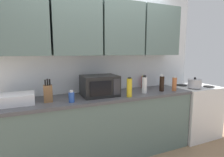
% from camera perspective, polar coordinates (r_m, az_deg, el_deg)
% --- Properties ---
extents(wall_back_with_cabinets, '(3.52, 0.38, 2.60)m').
position_cam_1_polar(wall_back_with_cabinets, '(2.63, -4.58, 10.30)').
color(wall_back_with_cabinets, white).
rests_on(wall_back_with_cabinets, ground_plane).
extents(counter_run, '(2.65, 0.63, 0.90)m').
position_cam_1_polar(counter_run, '(2.62, -2.58, -14.95)').
color(counter_run, slate).
rests_on(counter_run, ground_plane).
extents(stove_range, '(0.76, 0.64, 0.91)m').
position_cam_1_polar(stove_range, '(3.55, 24.67, -9.39)').
color(stove_range, silver).
rests_on(stove_range, ground_plane).
extents(kettle, '(0.21, 0.21, 0.18)m').
position_cam_1_polar(kettle, '(3.22, 25.07, -1.47)').
color(kettle, '#B2B2B7').
rests_on(kettle, stove_range).
extents(microwave, '(0.48, 0.37, 0.28)m').
position_cam_1_polar(microwave, '(2.43, -3.99, -2.30)').
color(microwave, black).
rests_on(microwave, counter_run).
extents(dish_rack, '(0.38, 0.30, 0.12)m').
position_cam_1_polar(dish_rack, '(2.32, -28.30, -5.82)').
color(dish_rack, silver).
rests_on(dish_rack, counter_run).
extents(knife_block, '(0.10, 0.12, 0.28)m').
position_cam_1_polar(knife_block, '(2.27, -19.92, -4.47)').
color(knife_block, brown).
rests_on(knife_block, counter_run).
extents(bottle_spice_jar, '(0.07, 0.07, 0.22)m').
position_cam_1_polar(bottle_spice_jar, '(2.91, 19.44, -1.66)').
color(bottle_spice_jar, '#BC6638').
rests_on(bottle_spice_jar, counter_run).
extents(bottle_white_jar, '(0.08, 0.08, 0.26)m').
position_cam_1_polar(bottle_white_jar, '(2.64, 10.38, -1.99)').
color(bottle_white_jar, white).
rests_on(bottle_white_jar, counter_run).
extents(bottle_soy_dark, '(0.07, 0.07, 0.26)m').
position_cam_1_polar(bottle_soy_dark, '(2.82, 15.74, -1.51)').
color(bottle_soy_dark, black).
rests_on(bottle_soy_dark, counter_run).
extents(bottle_yellow_mustard, '(0.07, 0.07, 0.26)m').
position_cam_1_polar(bottle_yellow_mustard, '(2.37, 5.60, -2.89)').
color(bottle_yellow_mustard, gold).
rests_on(bottle_yellow_mustard, counter_run).
extents(bottle_red_sauce, '(0.08, 0.08, 0.21)m').
position_cam_1_polar(bottle_red_sauce, '(3.01, 10.19, -1.11)').
color(bottle_red_sauce, red).
rests_on(bottle_red_sauce, counter_run).
extents(bottle_blue_cleaner, '(0.07, 0.07, 0.14)m').
position_cam_1_polar(bottle_blue_cleaner, '(2.18, -12.91, -5.78)').
color(bottle_blue_cleaner, '#2D56B7').
rests_on(bottle_blue_cleaner, counter_run).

